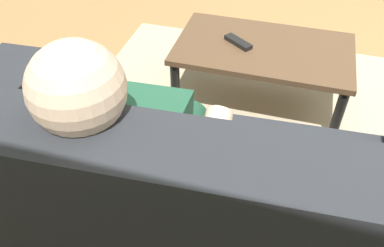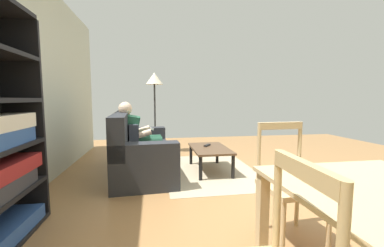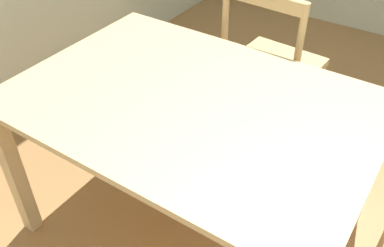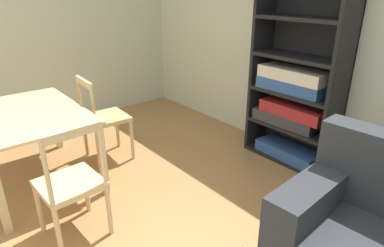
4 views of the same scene
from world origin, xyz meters
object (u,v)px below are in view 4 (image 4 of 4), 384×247
dining_table (28,123)px  dining_chair_facing_couch (71,184)px  dining_chair_near_wall (104,118)px  bookshelf (295,91)px

dining_table → dining_chair_facing_couch: size_ratio=1.41×
dining_table → dining_chair_near_wall: (-0.00, 0.73, -0.14)m
bookshelf → dining_chair_near_wall: 2.02m
bookshelf → dining_chair_near_wall: bearing=-129.6°
bookshelf → dining_chair_facing_couch: (-0.28, -2.27, -0.32)m
dining_table → dining_chair_near_wall: bearing=90.1°
bookshelf → dining_chair_facing_couch: bearing=-97.1°
bookshelf → dining_chair_facing_couch: bookshelf is taller
bookshelf → dining_chair_facing_couch: size_ratio=2.00×
dining_table → dining_chair_facing_couch: dining_chair_facing_couch is taller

